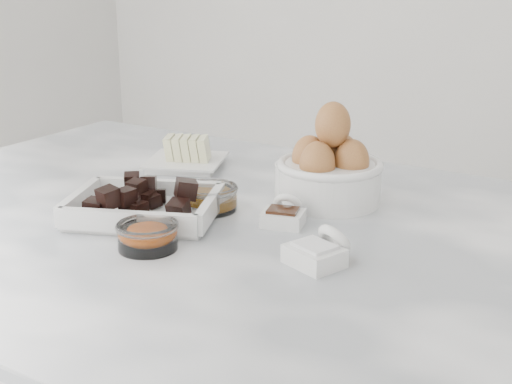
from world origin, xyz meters
TOP-DOWN VIEW (x-y plane):
  - marble_slab at (0.00, 0.00)m, footprint 1.20×0.80m
  - chocolate_dish at (-0.11, -0.04)m, footprint 0.24×0.21m
  - butter_plate at (-0.22, 0.19)m, footprint 0.16×0.16m
  - sugar_ramekin at (0.04, 0.14)m, footprint 0.09×0.09m
  - egg_bowl at (0.07, 0.15)m, footprint 0.16×0.16m
  - honey_bowl at (-0.06, 0.03)m, footprint 0.08×0.08m
  - zest_bowl at (-0.04, -0.13)m, footprint 0.08×0.08m
  - vanilla_spoon at (0.06, 0.04)m, footprint 0.06×0.08m
  - salt_spoon at (0.16, -0.06)m, footprint 0.08×0.09m

SIDE VIEW (x-z plane):
  - marble_slab at x=0.00m, z-range 0.90..0.94m
  - vanilla_spoon at x=0.06m, z-range 0.93..0.97m
  - salt_spoon at x=0.16m, z-range 0.93..0.98m
  - zest_bowl at x=-0.04m, z-range 0.94..0.98m
  - honey_bowl at x=-0.06m, z-range 0.94..0.98m
  - butter_plate at x=-0.22m, z-range 0.93..0.99m
  - chocolate_dish at x=-0.11m, z-range 0.94..0.99m
  - sugar_ramekin at x=0.04m, z-range 0.94..1.00m
  - egg_bowl at x=0.07m, z-range 0.91..1.06m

